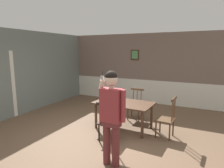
{
  "coord_description": "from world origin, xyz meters",
  "views": [
    {
      "loc": [
        2.28,
        -3.87,
        2.11
      ],
      "look_at": [
        0.55,
        -0.36,
        1.43
      ],
      "focal_mm": 31.35,
      "sensor_mm": 36.0,
      "label": 1
    }
  ],
  "objects_px": {
    "chair_at_table_head": "(135,104)",
    "chair_by_doorway": "(108,122)",
    "chair_near_window": "(167,119)",
    "person_figure": "(111,112)",
    "dining_table": "(124,106)"
  },
  "relations": [
    {
      "from": "chair_by_doorway",
      "to": "person_figure",
      "type": "bearing_deg",
      "value": -61.48
    },
    {
      "from": "dining_table",
      "to": "chair_at_table_head",
      "type": "relative_size",
      "value": 1.68
    },
    {
      "from": "person_figure",
      "to": "chair_near_window",
      "type": "bearing_deg",
      "value": -110.6
    },
    {
      "from": "dining_table",
      "to": "chair_near_window",
      "type": "relative_size",
      "value": 1.56
    },
    {
      "from": "chair_at_table_head",
      "to": "chair_by_doorway",
      "type": "bearing_deg",
      "value": 86.7
    },
    {
      "from": "chair_near_window",
      "to": "chair_by_doorway",
      "type": "bearing_deg",
      "value": 127.79
    },
    {
      "from": "chair_near_window",
      "to": "dining_table",
      "type": "bearing_deg",
      "value": 91.8
    },
    {
      "from": "chair_by_doorway",
      "to": "chair_at_table_head",
      "type": "distance_m",
      "value": 1.68
    },
    {
      "from": "chair_near_window",
      "to": "person_figure",
      "type": "height_order",
      "value": "person_figure"
    },
    {
      "from": "chair_near_window",
      "to": "person_figure",
      "type": "distance_m",
      "value": 1.86
    },
    {
      "from": "chair_near_window",
      "to": "chair_by_doorway",
      "type": "xyz_separation_m",
      "value": [
        -1.2,
        -0.77,
        -0.02
      ]
    },
    {
      "from": "dining_table",
      "to": "chair_by_doorway",
      "type": "bearing_deg",
      "value": -92.81
    },
    {
      "from": "chair_at_table_head",
      "to": "person_figure",
      "type": "bearing_deg",
      "value": 99.25
    },
    {
      "from": "chair_by_doorway",
      "to": "person_figure",
      "type": "height_order",
      "value": "person_figure"
    },
    {
      "from": "person_figure",
      "to": "chair_by_doorway",
      "type": "bearing_deg",
      "value": -57.33
    }
  ]
}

